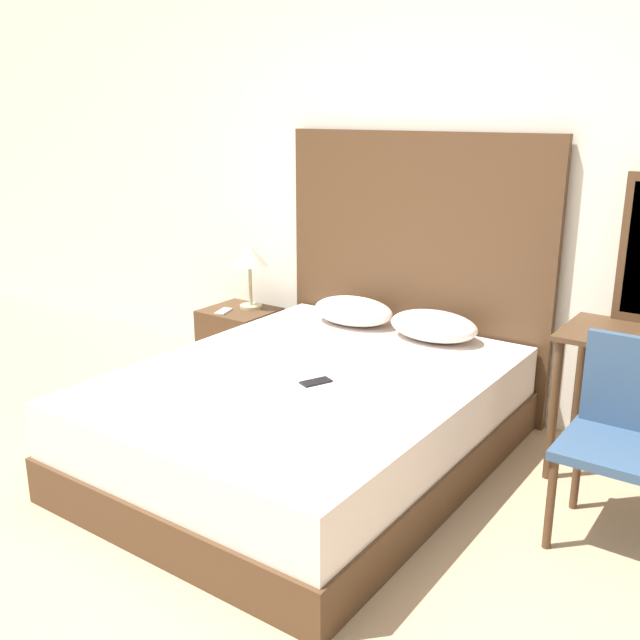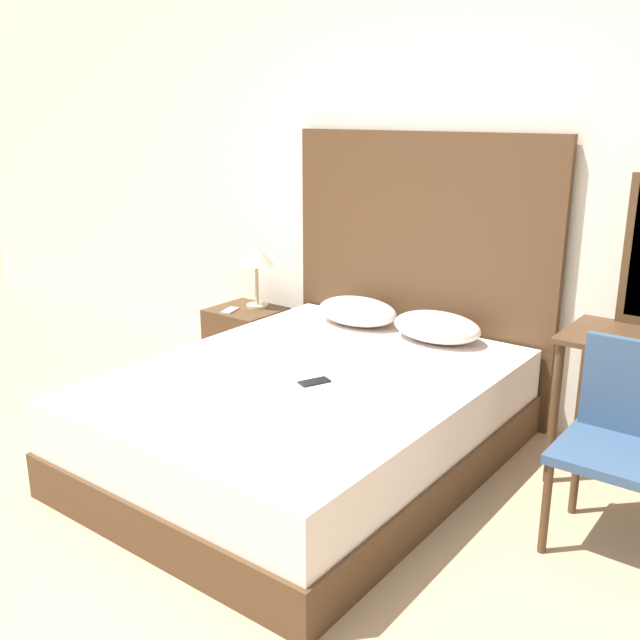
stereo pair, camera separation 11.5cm
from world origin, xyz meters
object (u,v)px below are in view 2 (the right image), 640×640
Objects in this scene: nightstand at (247,340)px; chair at (629,434)px; phone_on_bed at (314,382)px; table_lamp at (256,257)px; phone_on_nightstand at (230,310)px; bed at (307,418)px.

nightstand is 2.71m from chair.
nightstand is (-1.27, 0.88, -0.27)m from phone_on_bed.
table_lamp is 2.70m from chair.
chair reaches higher than phone_on_nightstand.
phone_on_nightstand is at bearing 150.16° from bed.
bed is 13.02× the size of phone_on_nightstand.
phone_on_bed is 1.53m from phone_on_nightstand.
phone_on_bed is at bearing -37.77° from bed.
bed reaches higher than phone_on_nightstand.
phone_on_bed is 1.57m from nightstand.
nightstand is at bearing 65.55° from phone_on_nightstand.
table_lamp reaches higher than chair.
bed is 12.90× the size of phone_on_bed.
chair is at bearing -11.92° from nightstand.
table_lamp is (0.03, 0.08, 0.57)m from nightstand.
phone_on_nightstand is (-0.08, -0.19, -0.34)m from table_lamp.
nightstand is 0.53× the size of chair.
table_lamp is at bearing 68.33° from nightstand.
nightstand is 0.26m from phone_on_nightstand.
phone_on_nightstand is (-1.20, 0.69, 0.21)m from bed.
nightstand is at bearing -111.67° from table_lamp.
table_lamp reaches higher than phone_on_bed.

